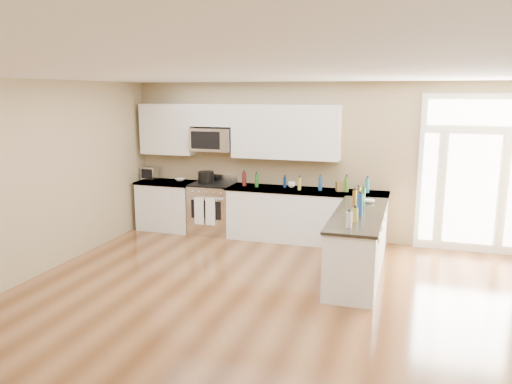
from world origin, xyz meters
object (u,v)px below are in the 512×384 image
(toaster_oven, at_px, (150,173))
(kitchen_range, at_px, (213,208))
(peninsula_cabinet, at_px, (358,247))
(stockpot, at_px, (206,177))

(toaster_oven, bearing_deg, kitchen_range, -4.27)
(peninsula_cabinet, relative_size, stockpot, 7.83)
(kitchen_range, xyz_separation_m, toaster_oven, (-1.38, 0.13, 0.58))
(kitchen_range, xyz_separation_m, stockpot, (-0.14, 0.03, 0.58))
(kitchen_range, height_order, stockpot, stockpot)
(kitchen_range, height_order, toaster_oven, toaster_oven)
(peninsula_cabinet, height_order, toaster_oven, toaster_oven)
(peninsula_cabinet, distance_m, toaster_oven, 4.56)
(stockpot, distance_m, toaster_oven, 1.24)
(stockpot, bearing_deg, peninsula_cabinet, -26.39)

